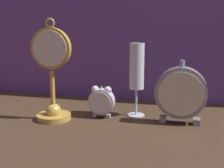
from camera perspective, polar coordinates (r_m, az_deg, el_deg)
The scene contains 6 objects.
ground_plane at distance 0.91m, azimuth -1.22°, elevation -7.81°, with size 4.00×4.00×0.00m, color #422D1E.
fabric_backdrop_drape at distance 1.18m, azimuth 2.96°, elevation 13.95°, with size 1.35×0.01×0.70m, color #6B478E.
pocket_watch_on_stand at distance 0.96m, azimuth -10.89°, elevation 0.57°, with size 0.12×0.11×0.31m.
alarm_clock_twin_bell at distance 0.98m, azimuth -1.94°, elevation -3.00°, with size 0.08×0.03×0.10m.
mantel_clock_silver at distance 0.94m, azimuth 12.48°, elevation -1.67°, with size 0.15×0.04×0.19m.
champagne_flute at distance 0.98m, azimuth 4.54°, elevation 2.43°, with size 0.06×0.06×0.23m.
Camera 1 is at (0.22, -0.83, 0.31)m, focal length 50.00 mm.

